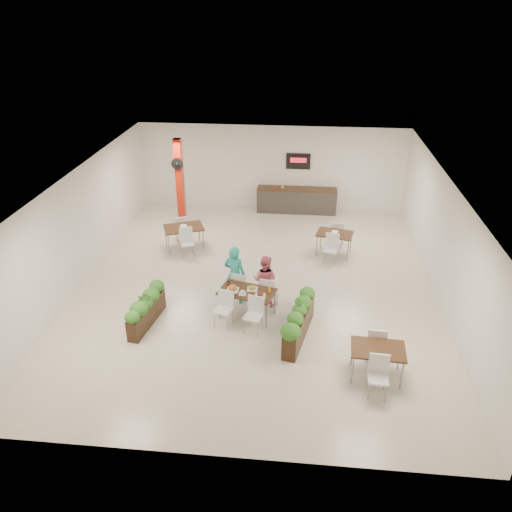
{
  "coord_description": "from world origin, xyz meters",
  "views": [
    {
      "loc": [
        1.23,
        -12.21,
        7.41
      ],
      "look_at": [
        0.03,
        -0.25,
        1.1
      ],
      "focal_mm": 35.0,
      "sensor_mm": 36.0,
      "label": 1
    }
  ],
  "objects": [
    {
      "name": "planter_right",
      "position": [
        1.28,
        -2.27,
        0.51
      ],
      "size": [
        0.75,
        2.07,
        1.11
      ],
      "rotation": [
        0.0,
        0.0,
        1.36
      ],
      "color": "black",
      "rests_on": "ground"
    },
    {
      "name": "side_table_a",
      "position": [
        -2.57,
        2.19,
        0.63
      ],
      "size": [
        1.46,
        1.66,
        0.92
      ],
      "rotation": [
        0.0,
        0.0,
        0.4
      ],
      "color": "black",
      "rests_on": "ground"
    },
    {
      "name": "ground",
      "position": [
        0.0,
        0.0,
        0.0
      ],
      "size": [
        12.0,
        12.0,
        0.0
      ],
      "primitive_type": "plane",
      "color": "beige",
      "rests_on": "ground"
    },
    {
      "name": "diner_woman",
      "position": [
        0.33,
        -0.85,
        0.71
      ],
      "size": [
        0.81,
        0.7,
        1.42
      ],
      "primitive_type": "imported",
      "rotation": [
        0.0,
        0.0,
        2.88
      ],
      "color": "#E2647F",
      "rests_on": "ground"
    },
    {
      "name": "planter_left",
      "position": [
        -2.55,
        -2.11,
        0.49
      ],
      "size": [
        0.61,
        1.76,
        0.92
      ],
      "rotation": [
        0.0,
        0.0,
        1.42
      ],
      "color": "black",
      "rests_on": "ground"
    },
    {
      "name": "service_counter",
      "position": [
        1.0,
        5.65,
        0.49
      ],
      "size": [
        3.0,
        0.64,
        2.2
      ],
      "color": "#2F2D2A",
      "rests_on": "ground"
    },
    {
      "name": "side_table_c",
      "position": [
        2.98,
        -3.53,
        0.62
      ],
      "size": [
        1.19,
        1.64,
        0.92
      ],
      "rotation": [
        0.0,
        0.0,
        -0.06
      ],
      "color": "black",
      "rests_on": "ground"
    },
    {
      "name": "diner_man",
      "position": [
        -0.47,
        -0.85,
        0.83
      ],
      "size": [
        0.68,
        0.54,
        1.65
      ],
      "primitive_type": "imported",
      "rotation": [
        0.0,
        0.0,
        2.88
      ],
      "color": "teal",
      "rests_on": "ground"
    },
    {
      "name": "main_table",
      "position": [
        -0.08,
        -1.51,
        0.64
      ],
      "size": [
        1.59,
        1.88,
        0.92
      ],
      "rotation": [
        0.0,
        0.0,
        -0.26
      ],
      "color": "black",
      "rests_on": "ground"
    },
    {
      "name": "red_column",
      "position": [
        -3.0,
        3.79,
        1.64
      ],
      "size": [
        0.4,
        0.41,
        3.2
      ],
      "color": "#A91C0B",
      "rests_on": "ground"
    },
    {
      "name": "side_table_b",
      "position": [
        2.29,
        2.21,
        0.62
      ],
      "size": [
        1.24,
        1.67,
        0.92
      ],
      "rotation": [
        0.0,
        0.0,
        -0.22
      ],
      "color": "black",
      "rests_on": "ground"
    },
    {
      "name": "room_shell",
      "position": [
        0.0,
        0.0,
        2.01
      ],
      "size": [
        10.1,
        12.1,
        3.22
      ],
      "color": "white",
      "rests_on": "ground"
    }
  ]
}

